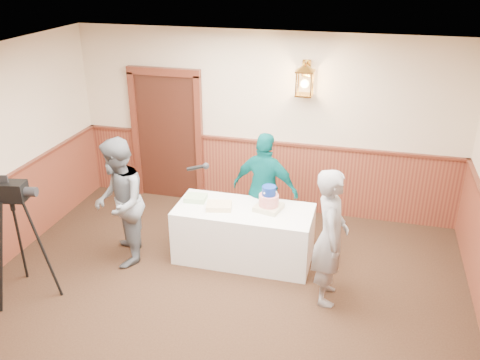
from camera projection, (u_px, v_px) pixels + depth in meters
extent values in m
plane|color=black|center=(191.00, 354.00, 5.27)|extent=(7.00, 7.00, 0.00)
cube|color=beige|center=(265.00, 124.00, 7.78)|extent=(6.00, 0.02, 2.80)
cube|color=white|center=(178.00, 89.00, 4.12)|extent=(6.00, 7.00, 0.02)
cube|color=maroon|center=(264.00, 175.00, 8.11)|extent=(5.98, 0.04, 1.10)
cube|color=#572417|center=(264.00, 142.00, 7.87)|extent=(5.98, 0.07, 0.04)
cube|color=#34160E|center=(168.00, 138.00, 8.25)|extent=(1.00, 0.06, 2.10)
cube|color=white|center=(244.00, 234.00, 6.78)|extent=(1.80, 0.80, 0.75)
cube|color=beige|center=(269.00, 207.00, 6.59)|extent=(0.39, 0.39, 0.06)
cylinder|color=red|center=(269.00, 200.00, 6.55)|extent=(0.26, 0.26, 0.15)
cylinder|color=navy|center=(269.00, 191.00, 6.49)|extent=(0.18, 0.18, 0.12)
cube|color=#FFDF98|center=(219.00, 206.00, 6.62)|extent=(0.37, 0.31, 0.07)
cube|color=#A6D999|center=(196.00, 198.00, 6.84)|extent=(0.30, 0.24, 0.07)
imported|color=slate|center=(119.00, 203.00, 6.53)|extent=(0.93, 1.03, 1.72)
cylinder|color=black|center=(196.00, 168.00, 6.36)|extent=(0.23, 0.10, 0.09)
sphere|color=black|center=(206.00, 166.00, 6.35)|extent=(0.08, 0.08, 0.08)
imported|color=gray|center=(330.00, 237.00, 5.80)|extent=(0.47, 0.65, 1.67)
imported|color=#055757|center=(265.00, 189.00, 7.01)|extent=(1.01, 0.57, 1.63)
cube|color=black|center=(9.00, 191.00, 5.62)|extent=(0.40, 0.27, 0.22)
cylinder|color=black|center=(30.00, 192.00, 5.61)|extent=(0.16, 0.14, 0.11)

